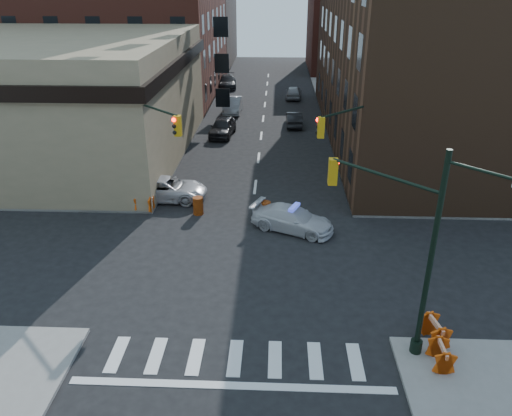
# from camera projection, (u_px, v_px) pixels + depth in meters

# --- Properties ---
(ground) EXTENTS (140.00, 140.00, 0.00)m
(ground) POSITION_uv_depth(u_px,v_px,m) (246.00, 264.00, 24.91)
(ground) COLOR black
(ground) RESTS_ON ground
(sidewalk_nw) EXTENTS (34.00, 54.50, 0.15)m
(sidewalk_nw) POSITION_uv_depth(u_px,v_px,m) (58.00, 104.00, 55.44)
(sidewalk_nw) COLOR gray
(sidewalk_nw) RESTS_ON ground
(sidewalk_ne) EXTENTS (34.00, 54.50, 0.15)m
(sidewalk_ne) POSITION_uv_depth(u_px,v_px,m) (478.00, 109.00, 53.62)
(sidewalk_ne) COLOR gray
(sidewalk_ne) RESTS_ON ground
(bank_building) EXTENTS (22.00, 22.00, 9.00)m
(bank_building) POSITION_uv_depth(u_px,v_px,m) (40.00, 97.00, 38.62)
(bank_building) COLOR #917E5F
(bank_building) RESTS_ON ground
(commercial_row_ne) EXTENTS (14.00, 34.00, 14.00)m
(commercial_row_ne) POSITION_uv_depth(u_px,v_px,m) (416.00, 55.00, 41.81)
(commercial_row_ne) COLOR #4A2F1D
(commercial_row_ne) RESTS_ON ground
(filler_nw) EXTENTS (20.00, 18.00, 16.00)m
(filler_nw) POSITION_uv_depth(u_px,v_px,m) (168.00, 11.00, 78.30)
(filler_nw) COLOR #50433C
(filler_nw) RESTS_ON ground
(filler_ne) EXTENTS (16.00, 16.00, 12.00)m
(filler_ne) POSITION_uv_depth(u_px,v_px,m) (363.00, 28.00, 74.34)
(filler_ne) COLOR #5D271D
(filler_ne) RESTS_ON ground
(signal_pole_se) EXTENTS (5.40, 5.27, 8.00)m
(signal_pole_se) POSITION_uv_depth(u_px,v_px,m) (405.00, 237.00, 17.72)
(signal_pole_se) COLOR black
(signal_pole_se) RESTS_ON sidewalk_se
(signal_pole_nw) EXTENTS (3.58, 3.67, 8.00)m
(signal_pole_nw) POSITION_uv_depth(u_px,v_px,m) (148.00, 146.00, 28.14)
(signal_pole_nw) COLOR black
(signal_pole_nw) RESTS_ON sidewalk_nw
(signal_pole_ne) EXTENTS (3.67, 3.58, 8.00)m
(signal_pole_ne) POSITION_uv_depth(u_px,v_px,m) (356.00, 149.00, 27.69)
(signal_pole_ne) COLOR black
(signal_pole_ne) RESTS_ON sidewalk_ne
(tree_ne_near) EXTENTS (3.00, 3.00, 4.85)m
(tree_ne_near) POSITION_uv_depth(u_px,v_px,m) (343.00, 88.00, 46.68)
(tree_ne_near) COLOR black
(tree_ne_near) RESTS_ON sidewalk_ne
(tree_ne_far) EXTENTS (3.00, 3.00, 4.85)m
(tree_ne_far) POSITION_uv_depth(u_px,v_px,m) (334.00, 73.00, 53.93)
(tree_ne_far) COLOR black
(tree_ne_far) RESTS_ON sidewalk_ne
(police_car) EXTENTS (5.08, 3.64, 1.37)m
(police_car) POSITION_uv_depth(u_px,v_px,m) (293.00, 219.00, 27.94)
(police_car) COLOR silver
(police_car) RESTS_ON ground
(pickup) EXTENTS (5.33, 2.67, 1.45)m
(pickup) POSITION_uv_depth(u_px,v_px,m) (166.00, 189.00, 31.82)
(pickup) COLOR silver
(pickup) RESTS_ON ground
(parked_car_wnear) EXTENTS (2.34, 4.87, 1.60)m
(parked_car_wnear) POSITION_uv_depth(u_px,v_px,m) (223.00, 127.00, 44.53)
(parked_car_wnear) COLOR black
(parked_car_wnear) RESTS_ON ground
(parked_car_wfar) EXTENTS (1.80, 4.90, 1.60)m
(parked_car_wfar) POSITION_uv_depth(u_px,v_px,m) (233.00, 105.00, 52.06)
(parked_car_wfar) COLOR gray
(parked_car_wfar) RESTS_ON ground
(parked_car_wdeep) EXTENTS (2.65, 5.51, 1.55)m
(parked_car_wdeep) POSITION_uv_depth(u_px,v_px,m) (228.00, 82.00, 63.85)
(parked_car_wdeep) COLOR black
(parked_car_wdeep) RESTS_ON ground
(parked_car_enear) EXTENTS (1.52, 4.15, 1.36)m
(parked_car_enear) POSITION_uv_depth(u_px,v_px,m) (294.00, 119.00, 47.51)
(parked_car_enear) COLOR black
(parked_car_enear) RESTS_ON ground
(parked_car_efar) EXTENTS (1.96, 4.32, 1.44)m
(parked_car_efar) POSITION_uv_depth(u_px,v_px,m) (294.00, 92.00, 58.21)
(parked_car_efar) COLOR gray
(parked_car_efar) RESTS_ON ground
(pedestrian_a) EXTENTS (0.77, 0.58, 1.93)m
(pedestrian_a) POSITION_uv_depth(u_px,v_px,m) (94.00, 184.00, 31.48)
(pedestrian_a) COLOR black
(pedestrian_a) RESTS_ON sidewalk_nw
(pedestrian_b) EXTENTS (0.95, 0.85, 1.60)m
(pedestrian_b) POSITION_uv_depth(u_px,v_px,m) (130.00, 180.00, 32.52)
(pedestrian_b) COLOR black
(pedestrian_b) RESTS_ON sidewalk_nw
(pedestrian_c) EXTENTS (0.99, 1.03, 1.72)m
(pedestrian_c) POSITION_uv_depth(u_px,v_px,m) (81.00, 175.00, 33.29)
(pedestrian_c) COLOR #1E262E
(pedestrian_c) RESTS_ON sidewalk_nw
(barrel_road) EXTENTS (0.82, 0.82, 1.13)m
(barrel_road) POSITION_uv_depth(u_px,v_px,m) (265.00, 211.00, 29.20)
(barrel_road) COLOR #DE4A0A
(barrel_road) RESTS_ON ground
(barrel_bank) EXTENTS (0.72, 0.72, 1.09)m
(barrel_bank) POSITION_uv_depth(u_px,v_px,m) (198.00, 206.00, 29.88)
(barrel_bank) COLOR red
(barrel_bank) RESTS_ON ground
(barricade_se_a) EXTENTS (0.91, 1.42, 0.99)m
(barricade_se_a) POSITION_uv_depth(u_px,v_px,m) (434.00, 331.00, 19.15)
(barricade_se_a) COLOR #F0570B
(barricade_se_a) RESTS_ON sidewalk_se
(barricade_se_b) EXTENTS (0.60, 1.20, 0.90)m
(barricade_se_b) POSITION_uv_depth(u_px,v_px,m) (441.00, 355.00, 18.02)
(barricade_se_b) COLOR #EF420B
(barricade_se_b) RESTS_ON sidewalk_se
(barricade_nw_a) EXTENTS (1.29, 0.82, 0.90)m
(barricade_nw_a) POSITION_uv_depth(u_px,v_px,m) (145.00, 203.00, 30.07)
(barricade_nw_a) COLOR #CD6109
(barricade_nw_a) RESTS_ON sidewalk_nw
(barricade_nw_b) EXTENTS (1.35, 0.78, 0.96)m
(barricade_nw_b) POSITION_uv_depth(u_px,v_px,m) (60.00, 196.00, 30.95)
(barricade_nw_b) COLOR orange
(barricade_nw_b) RESTS_ON sidewalk_nw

